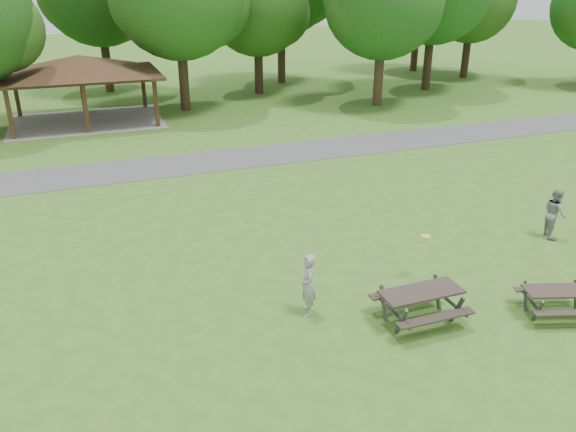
# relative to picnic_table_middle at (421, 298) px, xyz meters

# --- Properties ---
(ground) EXTENTS (160.00, 160.00, 0.00)m
(ground) POSITION_rel_picnic_table_middle_xyz_m (-2.78, 0.43, -0.64)
(ground) COLOR #36661D
(ground) RESTS_ON ground
(asphalt_path) EXTENTS (120.00, 3.20, 0.02)m
(asphalt_path) POSITION_rel_picnic_table_middle_xyz_m (-2.78, 14.43, -0.63)
(asphalt_path) COLOR #474749
(asphalt_path) RESTS_ON ground
(pavilion) EXTENTS (8.60, 7.01, 3.76)m
(pavilion) POSITION_rel_picnic_table_middle_xyz_m (-6.78, 24.43, 2.42)
(pavilion) COLOR #3D2716
(pavilion) RESTS_ON ground
(tree_row_f) EXTENTS (7.35, 7.00, 9.55)m
(tree_row_f) POSITION_rel_picnic_table_middle_xyz_m (5.30, 28.96, 5.20)
(tree_row_f) COLOR black
(tree_row_f) RESTS_ON ground
(tree_row_g) EXTENTS (7.77, 7.40, 10.25)m
(tree_row_g) POSITION_rel_picnic_table_middle_xyz_m (11.31, 22.46, 5.68)
(tree_row_g) COLOR #322416
(tree_row_g) RESTS_ON ground
(tree_row_i) EXTENTS (7.14, 6.80, 9.52)m
(tree_row_i) POSITION_rel_picnic_table_middle_xyz_m (23.30, 29.46, 5.27)
(tree_row_i) COLOR black
(tree_row_i) RESTS_ON ground
(picnic_table_middle) EXTENTS (2.03, 1.65, 0.87)m
(picnic_table_middle) POSITION_rel_picnic_table_middle_xyz_m (0.00, 0.00, 0.00)
(picnic_table_middle) COLOR #2C2420
(picnic_table_middle) RESTS_ON ground
(picnic_table_far) EXTENTS (2.04, 1.83, 0.74)m
(picnic_table_far) POSITION_rel_picnic_table_middle_xyz_m (3.36, -0.98, -0.10)
(picnic_table_far) COLOR #2C2520
(picnic_table_far) RESTS_ON ground
(frisbee_in_flight) EXTENTS (0.28, 0.28, 0.02)m
(frisbee_in_flight) POSITION_rel_picnic_table_middle_xyz_m (1.28, 1.85, 0.63)
(frisbee_in_flight) COLOR yellow
(frisbee_in_flight) RESTS_ON ground
(frisbee_thrower) EXTENTS (0.50, 0.66, 1.63)m
(frisbee_thrower) POSITION_rel_picnic_table_middle_xyz_m (-2.45, 1.28, 0.17)
(frisbee_thrower) COLOR #97979A
(frisbee_thrower) RESTS_ON ground
(frisbee_catcher) EXTENTS (0.88, 0.98, 1.65)m
(frisbee_catcher) POSITION_rel_picnic_table_middle_xyz_m (6.72, 2.67, 0.18)
(frisbee_catcher) COLOR gray
(frisbee_catcher) RESTS_ON ground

